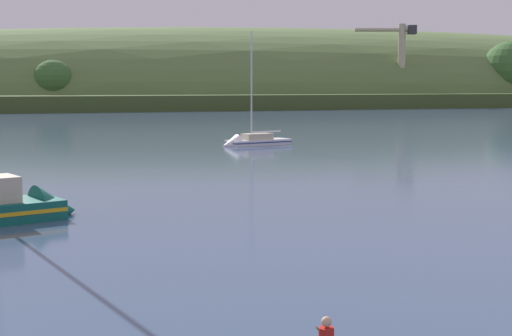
{
  "coord_description": "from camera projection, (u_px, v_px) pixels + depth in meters",
  "views": [
    {
      "loc": [
        -4.57,
        -2.72,
        5.63
      ],
      "look_at": [
        7.26,
        36.59,
        1.11
      ],
      "focal_mm": 54.64,
      "sensor_mm": 36.0,
      "label": 1
    }
  ],
  "objects": [
    {
      "name": "dockside_crane",
      "position": [
        400.0,
        66.0,
        187.33
      ],
      "size": [
        14.69,
        5.89,
        19.63
      ],
      "rotation": [
        0.0,
        0.0,
        2.87
      ],
      "color": "#4C4C51",
      "rests_on": "ground"
    },
    {
      "name": "far_shoreline_hill",
      "position": [
        316.0,
        102.0,
        219.88
      ],
      "size": [
        537.86,
        110.49,
        41.27
      ],
      "rotation": [
        0.0,
        0.0,
        0.02
      ],
      "color": "#3C4E24",
      "rests_on": "ground"
    },
    {
      "name": "sailboat_far_left",
      "position": [
        250.0,
        143.0,
        69.98
      ],
      "size": [
        7.03,
        3.79,
        11.07
      ],
      "rotation": [
        0.0,
        0.0,
        3.42
      ],
      "color": "white",
      "rests_on": "ground"
    }
  ]
}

